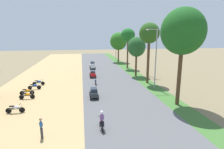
{
  "coord_description": "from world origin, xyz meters",
  "views": [
    {
      "loc": [
        -4.49,
        -4.63,
        7.66
      ],
      "look_at": [
        -0.02,
        21.97,
        1.71
      ],
      "focal_mm": 29.06,
      "sensor_mm": 36.0,
      "label": 1
    }
  ],
  "objects_px": {
    "parked_motorbike_fifth": "(35,86)",
    "car_van_white": "(92,65)",
    "median_tree_fifth": "(119,41)",
    "motorbike_ahead_second": "(96,81)",
    "streetlamp_mid": "(116,46)",
    "pedestrian_on_shoulder": "(41,127)",
    "parked_motorbike_second": "(15,108)",
    "car_hatchback_charcoal": "(94,92)",
    "median_tree_fourth": "(128,35)",
    "car_sedan_red": "(93,74)",
    "median_tree_nearest": "(183,32)",
    "utility_pole_near": "(148,50)",
    "parked_motorbike_sixth": "(39,82)",
    "streetlamp_near": "(156,55)",
    "parked_motorbike_third": "(27,95)",
    "median_tree_third": "(137,47)",
    "median_tree_second": "(149,34)",
    "motorbike_foreground_rider": "(102,120)",
    "parked_motorbike_fourth": "(27,91)"
  },
  "relations": [
    {
      "from": "pedestrian_on_shoulder",
      "to": "car_sedan_red",
      "type": "bearing_deg",
      "value": 75.41
    },
    {
      "from": "pedestrian_on_shoulder",
      "to": "motorbike_foreground_rider",
      "type": "relative_size",
      "value": 0.9
    },
    {
      "from": "parked_motorbike_third",
      "to": "parked_motorbike_fourth",
      "type": "xyz_separation_m",
      "value": [
        -0.43,
        1.61,
        0.0
      ]
    },
    {
      "from": "pedestrian_on_shoulder",
      "to": "median_tree_fifth",
      "type": "bearing_deg",
      "value": 70.08
    },
    {
      "from": "car_hatchback_charcoal",
      "to": "car_van_white",
      "type": "xyz_separation_m",
      "value": [
        1.0,
        19.21,
        0.28
      ]
    },
    {
      "from": "car_hatchback_charcoal",
      "to": "motorbike_foreground_rider",
      "type": "relative_size",
      "value": 1.11
    },
    {
      "from": "parked_motorbike_fourth",
      "to": "median_tree_fifth",
      "type": "relative_size",
      "value": 0.22
    },
    {
      "from": "parked_motorbike_sixth",
      "to": "pedestrian_on_shoulder",
      "type": "xyz_separation_m",
      "value": [
        3.47,
        -15.27,
        0.41
      ]
    },
    {
      "from": "car_sedan_red",
      "to": "pedestrian_on_shoulder",
      "type": "bearing_deg",
      "value": -104.59
    },
    {
      "from": "median_tree_fifth",
      "to": "motorbike_ahead_second",
      "type": "xyz_separation_m",
      "value": [
        -8.2,
        -22.54,
        -5.28
      ]
    },
    {
      "from": "parked_motorbike_sixth",
      "to": "streetlamp_near",
      "type": "distance_m",
      "value": 17.98
    },
    {
      "from": "parked_motorbike_fourth",
      "to": "median_tree_nearest",
      "type": "bearing_deg",
      "value": -19.55
    },
    {
      "from": "median_tree_fourth",
      "to": "car_sedan_red",
      "type": "xyz_separation_m",
      "value": [
        -8.45,
        -7.76,
        -6.73
      ]
    },
    {
      "from": "median_tree_fourth",
      "to": "median_tree_fifth",
      "type": "height_order",
      "value": "median_tree_fourth"
    },
    {
      "from": "parked_motorbike_fifth",
      "to": "streetlamp_near",
      "type": "bearing_deg",
      "value": -7.1
    },
    {
      "from": "motorbike_foreground_rider",
      "to": "car_hatchback_charcoal",
      "type": "bearing_deg",
      "value": 90.81
    },
    {
      "from": "pedestrian_on_shoulder",
      "to": "median_tree_fifth",
      "type": "height_order",
      "value": "median_tree_fifth"
    },
    {
      "from": "parked_motorbike_fifth",
      "to": "car_van_white",
      "type": "height_order",
      "value": "car_van_white"
    },
    {
      "from": "median_tree_fifth",
      "to": "motorbike_ahead_second",
      "type": "distance_m",
      "value": 24.56
    },
    {
      "from": "median_tree_third",
      "to": "streetlamp_mid",
      "type": "distance_m",
      "value": 21.91
    },
    {
      "from": "motorbike_ahead_second",
      "to": "car_sedan_red",
      "type": "bearing_deg",
      "value": 91.3
    },
    {
      "from": "parked_motorbike_sixth",
      "to": "motorbike_foreground_rider",
      "type": "bearing_deg",
      "value": -61.41
    },
    {
      "from": "median_tree_fifth",
      "to": "car_sedan_red",
      "type": "relative_size",
      "value": 3.63
    },
    {
      "from": "parked_motorbike_second",
      "to": "car_hatchback_charcoal",
      "type": "relative_size",
      "value": 0.9
    },
    {
      "from": "median_tree_fifth",
      "to": "car_hatchback_charcoal",
      "type": "bearing_deg",
      "value": -107.25
    },
    {
      "from": "streetlamp_mid",
      "to": "car_sedan_red",
      "type": "height_order",
      "value": "streetlamp_mid"
    },
    {
      "from": "median_tree_fourth",
      "to": "car_van_white",
      "type": "distance_m",
      "value": 10.29
    },
    {
      "from": "parked_motorbike_fifth",
      "to": "car_van_white",
      "type": "distance_m",
      "value": 16.93
    },
    {
      "from": "utility_pole_near",
      "to": "median_tree_second",
      "type": "bearing_deg",
      "value": -109.46
    },
    {
      "from": "car_van_white",
      "to": "median_tree_second",
      "type": "bearing_deg",
      "value": -59.27
    },
    {
      "from": "median_tree_second",
      "to": "parked_motorbike_sixth",
      "type": "bearing_deg",
      "value": 175.62
    },
    {
      "from": "median_tree_fourth",
      "to": "car_sedan_red",
      "type": "bearing_deg",
      "value": -137.45
    },
    {
      "from": "parked_motorbike_third",
      "to": "parked_motorbike_sixth",
      "type": "bearing_deg",
      "value": 89.78
    },
    {
      "from": "parked_motorbike_second",
      "to": "median_tree_third",
      "type": "xyz_separation_m",
      "value": [
        16.6,
        14.09,
        4.88
      ]
    },
    {
      "from": "parked_motorbike_fifth",
      "to": "median_tree_second",
      "type": "xyz_separation_m",
      "value": [
        17.04,
        0.84,
        7.2
      ]
    },
    {
      "from": "median_tree_fourth",
      "to": "motorbike_ahead_second",
      "type": "distance_m",
      "value": 16.75
    },
    {
      "from": "median_tree_nearest",
      "to": "parked_motorbike_second",
      "type": "bearing_deg",
      "value": 178.29
    },
    {
      "from": "median_tree_nearest",
      "to": "utility_pole_near",
      "type": "distance_m",
      "value": 15.37
    },
    {
      "from": "parked_motorbike_fifth",
      "to": "streetlamp_near",
      "type": "relative_size",
      "value": 0.21
    },
    {
      "from": "parked_motorbike_third",
      "to": "median_tree_nearest",
      "type": "xyz_separation_m",
      "value": [
        16.97,
        -4.57,
        7.38
      ]
    },
    {
      "from": "median_tree_fifth",
      "to": "streetlamp_near",
      "type": "xyz_separation_m",
      "value": [
        0.1,
        -25.82,
        -0.96
      ]
    },
    {
      "from": "car_sedan_red",
      "to": "streetlamp_mid",
      "type": "bearing_deg",
      "value": 68.84
    },
    {
      "from": "median_tree_fourth",
      "to": "car_van_white",
      "type": "xyz_separation_m",
      "value": [
        -8.01,
        0.35,
        -6.45
      ]
    },
    {
      "from": "car_hatchback_charcoal",
      "to": "streetlamp_mid",
      "type": "bearing_deg",
      "value": 74.71
    },
    {
      "from": "parked_motorbike_sixth",
      "to": "parked_motorbike_third",
      "type": "bearing_deg",
      "value": -90.22
    },
    {
      "from": "streetlamp_mid",
      "to": "pedestrian_on_shoulder",
      "type": "bearing_deg",
      "value": -108.13
    },
    {
      "from": "median_tree_third",
      "to": "car_hatchback_charcoal",
      "type": "distance_m",
      "value": 14.72
    },
    {
      "from": "median_tree_fifth",
      "to": "utility_pole_near",
      "type": "height_order",
      "value": "utility_pole_near"
    },
    {
      "from": "pedestrian_on_shoulder",
      "to": "car_sedan_red",
      "type": "xyz_separation_m",
      "value": [
        5.03,
        19.32,
        -0.22
      ]
    },
    {
      "from": "streetlamp_mid",
      "to": "parked_motorbike_fourth",
      "type": "bearing_deg",
      "value": -119.83
    }
  ]
}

